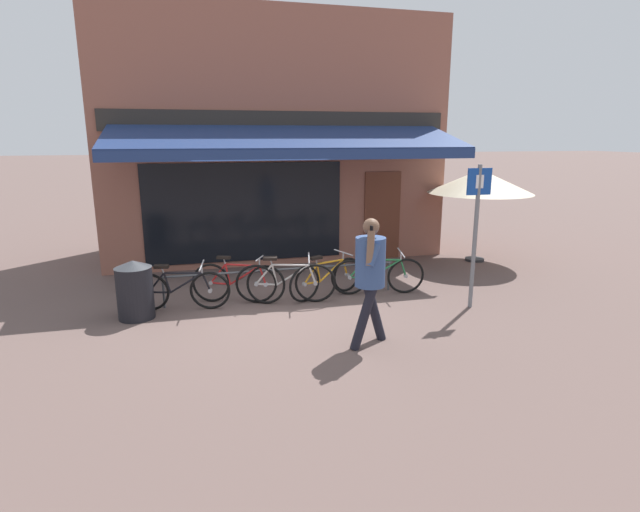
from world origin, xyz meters
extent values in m
plane|color=brown|center=(0.00, 0.00, 0.00)|extent=(160.00, 160.00, 0.00)
cube|color=#8E5647|center=(0.74, 4.40, 2.82)|extent=(7.97, 3.00, 5.64)
cube|color=black|center=(-0.14, 2.89, 1.25)|extent=(4.38, 0.04, 2.20)
cube|color=#5B2D1E|center=(3.13, 2.89, 1.05)|extent=(0.90, 0.04, 2.10)
cube|color=#282623|center=(0.74, 2.88, 3.23)|extent=(7.57, 0.06, 0.44)
cube|color=navy|center=(0.74, 1.93, 2.90)|extent=(7.17, 1.96, 0.50)
cube|color=navy|center=(0.74, 0.95, 2.58)|extent=(7.17, 0.03, 0.20)
cylinder|color=#47494F|center=(0.24, 0.43, 0.55)|extent=(4.27, 0.04, 0.04)
cylinder|color=#47494F|center=(-1.84, 0.43, 0.28)|extent=(0.04, 0.04, 0.55)
cylinder|color=#47494F|center=(2.32, 0.43, 0.28)|extent=(0.04, 0.04, 0.55)
torus|color=black|center=(-1.07, 0.13, 0.34)|extent=(0.70, 0.23, 0.69)
cylinder|color=#9E9EA3|center=(-1.07, 0.13, 0.34)|extent=(0.08, 0.08, 0.08)
torus|color=black|center=(-2.07, 0.30, 0.34)|extent=(0.70, 0.23, 0.69)
cylinder|color=#9E9EA3|center=(-2.07, 0.30, 0.34)|extent=(0.08, 0.08, 0.08)
cylinder|color=black|center=(-1.45, 0.18, 0.49)|extent=(0.56, 0.17, 0.37)
cylinder|color=black|center=(-1.49, 0.17, 0.67)|extent=(0.63, 0.14, 0.05)
cylinder|color=black|center=(-1.76, 0.23, 0.50)|extent=(0.12, 0.07, 0.36)
cylinder|color=black|center=(-1.90, 0.27, 0.33)|extent=(0.36, 0.09, 0.05)
cylinder|color=black|center=(-1.94, 0.26, 0.51)|extent=(0.31, 0.12, 0.36)
cylinder|color=black|center=(-1.12, 0.12, 0.50)|extent=(0.15, 0.05, 0.33)
cylinder|color=#9E9EA3|center=(-1.82, 0.21, 0.73)|extent=(0.06, 0.03, 0.11)
cube|color=black|center=(-1.83, 0.21, 0.80)|extent=(0.25, 0.14, 0.06)
cylinder|color=#9E9EA3|center=(-1.18, 0.11, 0.73)|extent=(0.03, 0.04, 0.14)
cylinder|color=#9E9EA3|center=(-1.18, 0.10, 0.80)|extent=(0.11, 0.52, 0.08)
torus|color=black|center=(-0.09, 0.22, 0.35)|extent=(0.69, 0.34, 0.70)
cylinder|color=#9E9EA3|center=(-0.09, 0.22, 0.35)|extent=(0.09, 0.09, 0.07)
torus|color=black|center=(-1.03, 0.57, 0.35)|extent=(0.69, 0.34, 0.70)
cylinder|color=#9E9EA3|center=(-1.03, 0.57, 0.35)|extent=(0.09, 0.09, 0.07)
cylinder|color=#B21E1E|center=(-0.45, 0.36, 0.51)|extent=(0.54, 0.21, 0.38)
cylinder|color=#B21E1E|center=(-0.48, 0.39, 0.69)|extent=(0.59, 0.25, 0.05)
cylinder|color=#B21E1E|center=(-0.73, 0.47, 0.51)|extent=(0.11, 0.10, 0.37)
cylinder|color=#B21E1E|center=(-0.87, 0.51, 0.34)|extent=(0.34, 0.16, 0.05)
cylinder|color=#B21E1E|center=(-0.90, 0.53, 0.52)|extent=(0.30, 0.12, 0.37)
cylinder|color=#B21E1E|center=(-0.14, 0.25, 0.52)|extent=(0.14, 0.11, 0.34)
cylinder|color=#9E9EA3|center=(-0.78, 0.50, 0.75)|extent=(0.06, 0.05, 0.11)
cube|color=black|center=(-0.79, 0.51, 0.82)|extent=(0.26, 0.18, 0.06)
cylinder|color=#9E9EA3|center=(-0.19, 0.28, 0.75)|extent=(0.04, 0.04, 0.14)
cylinder|color=#9E9EA3|center=(-0.19, 0.28, 0.82)|extent=(0.21, 0.49, 0.06)
torus|color=black|center=(0.77, 0.02, 0.36)|extent=(0.75, 0.29, 0.73)
cylinder|color=#9E9EA3|center=(0.77, 0.02, 0.36)|extent=(0.08, 0.08, 0.08)
torus|color=black|center=(-0.26, 0.25, 0.36)|extent=(0.75, 0.29, 0.73)
cylinder|color=#9E9EA3|center=(-0.26, 0.25, 0.36)|extent=(0.08, 0.08, 0.08)
cylinder|color=#BCB7B2|center=(0.37, 0.09, 0.53)|extent=(0.57, 0.20, 0.39)
cylinder|color=#BCB7B2|center=(0.33, 0.07, 0.72)|extent=(0.64, 0.17, 0.05)
cylinder|color=#BCB7B2|center=(0.06, 0.16, 0.54)|extent=(0.13, 0.07, 0.39)
cylinder|color=#BCB7B2|center=(-0.08, 0.21, 0.36)|extent=(0.37, 0.11, 0.05)
cylinder|color=#BCB7B2|center=(-0.12, 0.19, 0.54)|extent=(0.31, 0.15, 0.38)
cylinder|color=#BCB7B2|center=(0.71, 0.02, 0.54)|extent=(0.16, 0.06, 0.35)
cylinder|color=#9E9EA3|center=(0.00, 0.14, 0.77)|extent=(0.06, 0.03, 0.11)
cube|color=black|center=(-0.02, 0.13, 0.84)|extent=(0.26, 0.15, 0.06)
cylinder|color=#9E9EA3|center=(0.64, 0.00, 0.78)|extent=(0.03, 0.05, 0.14)
cylinder|color=#9E9EA3|center=(0.64, -0.01, 0.85)|extent=(0.13, 0.51, 0.09)
torus|color=black|center=(1.51, 0.54, 0.34)|extent=(0.64, 0.34, 0.67)
cylinder|color=#9E9EA3|center=(1.51, 0.54, 0.34)|extent=(0.09, 0.09, 0.07)
torus|color=black|center=(0.59, 0.12, 0.34)|extent=(0.64, 0.34, 0.67)
cylinder|color=#9E9EA3|center=(0.59, 0.12, 0.34)|extent=(0.09, 0.09, 0.07)
cylinder|color=orange|center=(1.16, 0.37, 0.48)|extent=(0.54, 0.25, 0.36)
cylinder|color=orange|center=(1.13, 0.35, 0.66)|extent=(0.59, 0.29, 0.05)
cylinder|color=orange|center=(0.88, 0.24, 0.49)|extent=(0.11, 0.09, 0.35)
cylinder|color=orange|center=(0.75, 0.19, 0.33)|extent=(0.34, 0.18, 0.05)
cylinder|color=orange|center=(0.72, 0.17, 0.50)|extent=(0.30, 0.15, 0.35)
cylinder|color=orange|center=(1.47, 0.51, 0.49)|extent=(0.14, 0.10, 0.32)
cylinder|color=#9E9EA3|center=(0.83, 0.21, 0.71)|extent=(0.06, 0.05, 0.11)
cube|color=black|center=(0.82, 0.21, 0.78)|extent=(0.26, 0.19, 0.05)
cylinder|color=#9E9EA3|center=(1.42, 0.48, 0.72)|extent=(0.04, 0.04, 0.14)
cylinder|color=#9E9EA3|center=(1.42, 0.47, 0.79)|extent=(0.24, 0.48, 0.04)
torus|color=black|center=(2.54, 0.12, 0.35)|extent=(0.71, 0.24, 0.70)
cylinder|color=#9E9EA3|center=(2.54, 0.12, 0.35)|extent=(0.08, 0.08, 0.08)
torus|color=black|center=(1.49, 0.30, 0.35)|extent=(0.71, 0.24, 0.70)
cylinder|color=#9E9EA3|center=(1.49, 0.30, 0.35)|extent=(0.08, 0.08, 0.08)
cylinder|color=#23703D|center=(2.14, 0.17, 0.50)|extent=(0.59, 0.17, 0.37)
cylinder|color=#23703D|center=(2.10, 0.15, 0.68)|extent=(0.65, 0.14, 0.05)
cylinder|color=#23703D|center=(1.82, 0.22, 0.51)|extent=(0.13, 0.07, 0.37)
cylinder|color=#23703D|center=(1.67, 0.27, 0.34)|extent=(0.38, 0.09, 0.05)
cylinder|color=#23703D|center=(1.63, 0.25, 0.52)|extent=(0.32, 0.13, 0.36)
cylinder|color=#23703D|center=(2.48, 0.11, 0.51)|extent=(0.16, 0.06, 0.34)
cylinder|color=#9E9EA3|center=(1.76, 0.20, 0.74)|extent=(0.06, 0.04, 0.11)
cube|color=black|center=(1.74, 0.20, 0.81)|extent=(0.25, 0.14, 0.06)
cylinder|color=#9E9EA3|center=(2.42, 0.09, 0.74)|extent=(0.03, 0.05, 0.14)
cylinder|color=#9E9EA3|center=(2.42, 0.08, 0.81)|extent=(0.11, 0.52, 0.09)
cylinder|color=black|center=(0.94, -2.05, 0.44)|extent=(0.39, 0.14, 0.91)
cylinder|color=black|center=(1.19, -1.82, 0.44)|extent=(0.39, 0.14, 0.91)
cylinder|color=#334C7F|center=(1.06, -1.93, 1.22)|extent=(0.43, 0.43, 0.69)
sphere|color=brown|center=(1.06, -1.93, 1.71)|extent=(0.23, 0.23, 0.23)
cylinder|color=#334C7F|center=(1.16, -1.69, 1.22)|extent=(0.33, 0.20, 0.62)
cylinder|color=#334C7F|center=(1.00, -2.19, 1.38)|extent=(0.26, 0.23, 0.32)
cylinder|color=brown|center=(0.97, -2.18, 1.47)|extent=(0.19, 0.24, 0.47)
cube|color=black|center=(1.00, -2.12, 1.69)|extent=(0.02, 0.07, 0.14)
cylinder|color=black|center=(-2.26, 0.02, 0.43)|extent=(0.58, 0.58, 0.86)
cone|color=#33353A|center=(-2.26, 0.02, 0.92)|extent=(0.59, 0.59, 0.12)
cylinder|color=slate|center=(3.34, -0.86, 1.23)|extent=(0.07, 0.07, 2.46)
cube|color=#14429E|center=(3.34, -0.87, 2.18)|extent=(0.44, 0.02, 0.44)
cube|color=white|center=(3.34, -0.89, 2.18)|extent=(0.14, 0.01, 0.22)
cylinder|color=#4C3D2D|center=(5.22, 2.10, 1.06)|extent=(0.05, 0.05, 2.11)
cone|color=beige|center=(5.22, 2.10, 1.89)|extent=(2.41, 2.41, 0.54)
cylinder|color=#262628|center=(5.22, 2.10, 0.03)|extent=(0.44, 0.44, 0.06)
camera|label=1|loc=(-1.28, -8.23, 2.91)|focal=28.00mm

